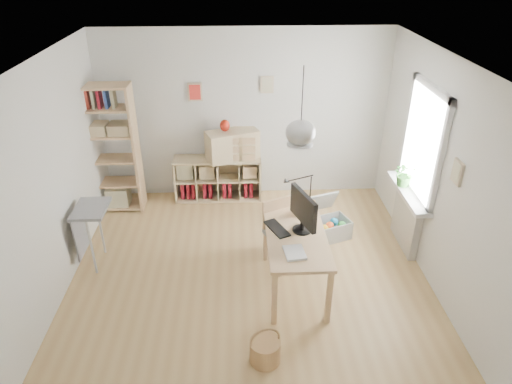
{
  "coord_description": "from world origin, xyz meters",
  "views": [
    {
      "loc": [
        -0.11,
        -4.62,
        3.76
      ],
      "look_at": [
        0.1,
        0.3,
        1.05
      ],
      "focal_mm": 32.0,
      "sensor_mm": 36.0,
      "label": 1
    }
  ],
  "objects_px": {
    "desk": "(295,238)",
    "chair": "(283,229)",
    "storage_chest": "(328,224)",
    "drawer_chest": "(232,145)",
    "cube_shelf": "(217,181)",
    "tall_bookshelf": "(110,145)",
    "monitor": "(303,210)"
  },
  "relations": [
    {
      "from": "desk",
      "to": "chair",
      "type": "distance_m",
      "value": 0.45
    },
    {
      "from": "storage_chest",
      "to": "drawer_chest",
      "type": "xyz_separation_m",
      "value": [
        -1.37,
        1.17,
        0.76
      ]
    },
    {
      "from": "storage_chest",
      "to": "cube_shelf",
      "type": "bearing_deg",
      "value": 123.32
    },
    {
      "from": "tall_bookshelf",
      "to": "drawer_chest",
      "type": "distance_m",
      "value": 1.86
    },
    {
      "from": "chair",
      "to": "drawer_chest",
      "type": "relative_size",
      "value": 1.12
    },
    {
      "from": "tall_bookshelf",
      "to": "drawer_chest",
      "type": "height_order",
      "value": "tall_bookshelf"
    },
    {
      "from": "cube_shelf",
      "to": "drawer_chest",
      "type": "xyz_separation_m",
      "value": [
        0.27,
        -0.04,
        0.65
      ]
    },
    {
      "from": "tall_bookshelf",
      "to": "monitor",
      "type": "relative_size",
      "value": 3.55
    },
    {
      "from": "chair",
      "to": "drawer_chest",
      "type": "bearing_deg",
      "value": 85.52
    },
    {
      "from": "cube_shelf",
      "to": "storage_chest",
      "type": "bearing_deg",
      "value": -36.32
    },
    {
      "from": "storage_chest",
      "to": "monitor",
      "type": "distance_m",
      "value": 1.42
    },
    {
      "from": "desk",
      "to": "storage_chest",
      "type": "distance_m",
      "value": 1.29
    },
    {
      "from": "storage_chest",
      "to": "monitor",
      "type": "bearing_deg",
      "value": -138.88
    },
    {
      "from": "tall_bookshelf",
      "to": "chair",
      "type": "relative_size",
      "value": 2.21
    },
    {
      "from": "chair",
      "to": "desk",
      "type": "bearing_deg",
      "value": -99.86
    },
    {
      "from": "drawer_chest",
      "to": "tall_bookshelf",
      "type": "bearing_deg",
      "value": 166.1
    },
    {
      "from": "monitor",
      "to": "chair",
      "type": "bearing_deg",
      "value": 96.45
    },
    {
      "from": "desk",
      "to": "storage_chest",
      "type": "bearing_deg",
      "value": 58.64
    },
    {
      "from": "storage_chest",
      "to": "monitor",
      "type": "height_order",
      "value": "monitor"
    },
    {
      "from": "storage_chest",
      "to": "monitor",
      "type": "xyz_separation_m",
      "value": [
        -0.54,
        -1.0,
        0.85
      ]
    },
    {
      "from": "monitor",
      "to": "drawer_chest",
      "type": "distance_m",
      "value": 2.32
    },
    {
      "from": "tall_bookshelf",
      "to": "monitor",
      "type": "xyz_separation_m",
      "value": [
        2.67,
        -1.93,
        -0.05
      ]
    },
    {
      "from": "drawer_chest",
      "to": "desk",
      "type": "bearing_deg",
      "value": -92.45
    },
    {
      "from": "monitor",
      "to": "drawer_chest",
      "type": "height_order",
      "value": "monitor"
    },
    {
      "from": "tall_bookshelf",
      "to": "storage_chest",
      "type": "relative_size",
      "value": 2.65
    },
    {
      "from": "drawer_chest",
      "to": "monitor",
      "type": "bearing_deg",
      "value": -90.41
    },
    {
      "from": "desk",
      "to": "drawer_chest",
      "type": "relative_size",
      "value": 1.87
    },
    {
      "from": "tall_bookshelf",
      "to": "storage_chest",
      "type": "xyz_separation_m",
      "value": [
        3.21,
        -0.93,
        -0.9
      ]
    },
    {
      "from": "tall_bookshelf",
      "to": "chair",
      "type": "bearing_deg",
      "value": -31.84
    },
    {
      "from": "cube_shelf",
      "to": "desk",
      "type": "bearing_deg",
      "value": -65.39
    },
    {
      "from": "chair",
      "to": "drawer_chest",
      "type": "distance_m",
      "value": 1.94
    },
    {
      "from": "tall_bookshelf",
      "to": "monitor",
      "type": "height_order",
      "value": "tall_bookshelf"
    }
  ]
}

